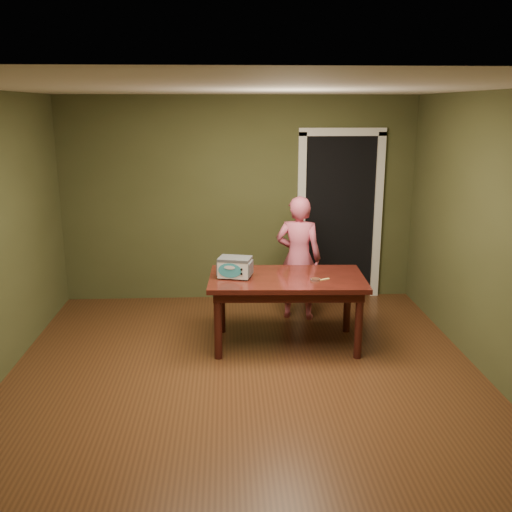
{
  "coord_description": "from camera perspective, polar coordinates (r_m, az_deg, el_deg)",
  "views": [
    {
      "loc": [
        -0.16,
        -4.72,
        2.45
      ],
      "look_at": [
        0.14,
        1.0,
        0.95
      ],
      "focal_mm": 40.0,
      "sensor_mm": 36.0,
      "label": 1
    }
  ],
  "objects": [
    {
      "name": "floor",
      "position": [
        5.32,
        -0.99,
        -12.75
      ],
      "size": [
        5.0,
        5.0,
        0.0
      ],
      "primitive_type": "plane",
      "color": "#522D17",
      "rests_on": "ground"
    },
    {
      "name": "room_shell",
      "position": [
        4.78,
        -1.08,
        5.73
      ],
      "size": [
        4.52,
        5.02,
        2.61
      ],
      "color": "#454826",
      "rests_on": "ground"
    },
    {
      "name": "doorway",
      "position": [
        7.76,
        7.9,
        4.2
      ],
      "size": [
        1.1,
        0.66,
        2.25
      ],
      "color": "black",
      "rests_on": "ground"
    },
    {
      "name": "dining_table",
      "position": [
        5.93,
        3.09,
        -3.0
      ],
      "size": [
        1.64,
        0.97,
        0.75
      ],
      "rotation": [
        0.0,
        0.0,
        -0.05
      ],
      "color": "#33110B",
      "rests_on": "floor"
    },
    {
      "name": "toy_oven",
      "position": [
        5.84,
        -2.12,
        -1.07
      ],
      "size": [
        0.38,
        0.3,
        0.21
      ],
      "rotation": [
        0.0,
        0.0,
        -0.25
      ],
      "color": "#4C4F54",
      "rests_on": "dining_table"
    },
    {
      "name": "baking_pan",
      "position": [
        5.79,
        5.94,
        -2.34
      ],
      "size": [
        0.1,
        0.1,
        0.02
      ],
      "color": "silver",
      "rests_on": "dining_table"
    },
    {
      "name": "spatula",
      "position": [
        5.82,
        6.61,
        -2.38
      ],
      "size": [
        0.17,
        0.1,
        0.01
      ],
      "primitive_type": "cube",
      "rotation": [
        0.0,
        0.0,
        0.47
      ],
      "color": "#E3C463",
      "rests_on": "dining_table"
    },
    {
      "name": "child",
      "position": [
        6.7,
        4.27,
        -0.2
      ],
      "size": [
        0.61,
        0.48,
        1.47
      ],
      "primitive_type": "imported",
      "rotation": [
        0.0,
        0.0,
        2.88
      ],
      "color": "#CE5570",
      "rests_on": "floor"
    }
  ]
}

